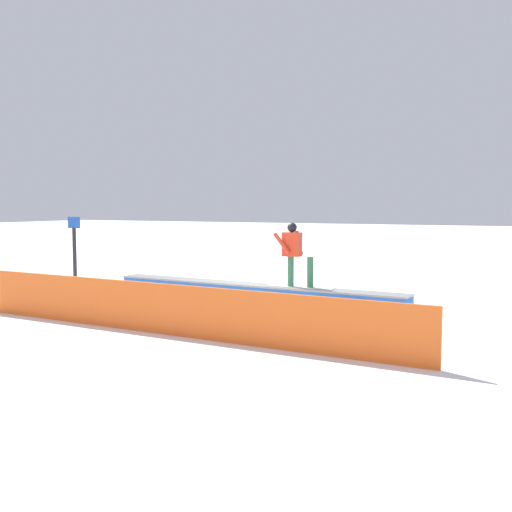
% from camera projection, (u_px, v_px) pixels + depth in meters
% --- Properties ---
extents(ground_plane, '(120.00, 120.00, 0.00)m').
position_uv_depth(ground_plane, '(252.00, 307.00, 14.73)').
color(ground_plane, white).
extents(grind_box, '(7.54, 1.02, 0.54)m').
position_uv_depth(grind_box, '(252.00, 296.00, 14.71)').
color(grind_box, blue).
rests_on(grind_box, ground_plane).
extents(snowboarder, '(1.56, 0.43, 1.45)m').
position_uv_depth(snowboarder, '(295.00, 252.00, 14.05)').
color(snowboarder, silver).
rests_on(snowboarder, grind_box).
extents(safety_fence, '(10.08, 0.66, 0.94)m').
position_uv_depth(safety_fence, '(165.00, 309.00, 11.56)').
color(safety_fence, orange).
rests_on(safety_fence, ground_plane).
extents(trail_marker, '(0.40, 0.10, 2.07)m').
position_uv_depth(trail_marker, '(75.00, 253.00, 16.56)').
color(trail_marker, '#262628').
rests_on(trail_marker, ground_plane).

